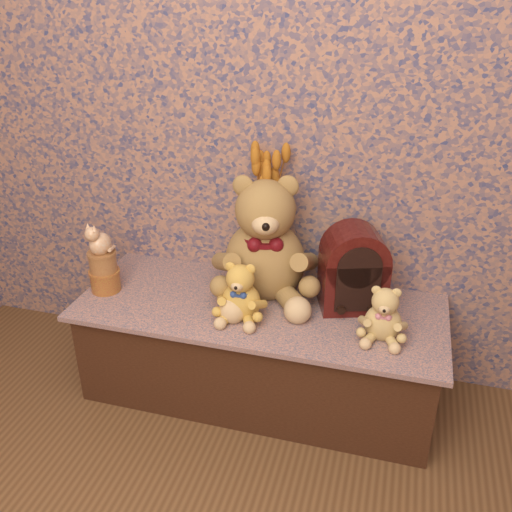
{
  "coord_description": "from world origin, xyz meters",
  "views": [
    {
      "loc": [
        0.48,
        -0.57,
        1.57
      ],
      "look_at": [
        0.0,
        1.17,
        0.66
      ],
      "focal_mm": 38.86,
      "sensor_mm": 36.0,
      "label": 1
    }
  ],
  "objects_px": {
    "teddy_small": "(384,310)",
    "ceramic_vase": "(265,264)",
    "biscuit_tin_lower": "(105,281)",
    "teddy_medium": "(241,288)",
    "cathedral_radio": "(354,268)",
    "teddy_large": "(265,231)",
    "cat_figurine": "(99,237)"
  },
  "relations": [
    {
      "from": "teddy_large",
      "to": "cat_figurine",
      "type": "xyz_separation_m",
      "value": [
        -0.63,
        -0.17,
        -0.03
      ]
    },
    {
      "from": "teddy_large",
      "to": "ceramic_vase",
      "type": "xyz_separation_m",
      "value": [
        -0.01,
        0.06,
        -0.18
      ]
    },
    {
      "from": "teddy_large",
      "to": "teddy_medium",
      "type": "distance_m",
      "value": 0.26
    },
    {
      "from": "biscuit_tin_lower",
      "to": "cat_figurine",
      "type": "bearing_deg",
      "value": 0.0
    },
    {
      "from": "teddy_small",
      "to": "biscuit_tin_lower",
      "type": "distance_m",
      "value": 1.12
    },
    {
      "from": "teddy_large",
      "to": "ceramic_vase",
      "type": "relative_size",
      "value": 2.93
    },
    {
      "from": "teddy_medium",
      "to": "ceramic_vase",
      "type": "xyz_separation_m",
      "value": [
        0.02,
        0.26,
        -0.03
      ]
    },
    {
      "from": "teddy_large",
      "to": "teddy_small",
      "type": "xyz_separation_m",
      "value": [
        0.49,
        -0.2,
        -0.16
      ]
    },
    {
      "from": "teddy_large",
      "to": "cathedral_radio",
      "type": "bearing_deg",
      "value": -18.91
    },
    {
      "from": "biscuit_tin_lower",
      "to": "cathedral_radio",
      "type": "bearing_deg",
      "value": 8.53
    },
    {
      "from": "teddy_large",
      "to": "teddy_small",
      "type": "height_order",
      "value": "teddy_large"
    },
    {
      "from": "teddy_large",
      "to": "biscuit_tin_lower",
      "type": "xyz_separation_m",
      "value": [
        -0.63,
        -0.17,
        -0.22
      ]
    },
    {
      "from": "cathedral_radio",
      "to": "ceramic_vase",
      "type": "distance_m",
      "value": 0.38
    },
    {
      "from": "teddy_small",
      "to": "biscuit_tin_lower",
      "type": "bearing_deg",
      "value": 178.22
    },
    {
      "from": "cathedral_radio",
      "to": "teddy_small",
      "type": "bearing_deg",
      "value": -71.82
    },
    {
      "from": "cat_figurine",
      "to": "cathedral_radio",
      "type": "bearing_deg",
      "value": 26.43
    },
    {
      "from": "ceramic_vase",
      "to": "cat_figurine",
      "type": "xyz_separation_m",
      "value": [
        -0.62,
        -0.23,
        0.15
      ]
    },
    {
      "from": "teddy_medium",
      "to": "teddy_small",
      "type": "distance_m",
      "value": 0.52
    },
    {
      "from": "teddy_small",
      "to": "cat_figurine",
      "type": "relative_size",
      "value": 1.61
    },
    {
      "from": "teddy_small",
      "to": "cathedral_radio",
      "type": "xyz_separation_m",
      "value": [
        -0.13,
        0.18,
        0.06
      ]
    },
    {
      "from": "ceramic_vase",
      "to": "teddy_medium",
      "type": "bearing_deg",
      "value": -95.13
    },
    {
      "from": "cathedral_radio",
      "to": "cat_figurine",
      "type": "bearing_deg",
      "value": 169.89
    },
    {
      "from": "cathedral_radio",
      "to": "biscuit_tin_lower",
      "type": "distance_m",
      "value": 1.0
    },
    {
      "from": "teddy_large",
      "to": "biscuit_tin_lower",
      "type": "bearing_deg",
      "value": -179.93
    },
    {
      "from": "teddy_small",
      "to": "ceramic_vase",
      "type": "distance_m",
      "value": 0.56
    },
    {
      "from": "teddy_medium",
      "to": "cathedral_radio",
      "type": "height_order",
      "value": "cathedral_radio"
    },
    {
      "from": "cathedral_radio",
      "to": "biscuit_tin_lower",
      "type": "relative_size",
      "value": 2.81
    },
    {
      "from": "teddy_small",
      "to": "ceramic_vase",
      "type": "bearing_deg",
      "value": 152.55
    },
    {
      "from": "cathedral_radio",
      "to": "ceramic_vase",
      "type": "bearing_deg",
      "value": 149.14
    },
    {
      "from": "teddy_medium",
      "to": "cathedral_radio",
      "type": "distance_m",
      "value": 0.43
    },
    {
      "from": "teddy_small",
      "to": "cat_figurine",
      "type": "bearing_deg",
      "value": 178.22
    },
    {
      "from": "cathedral_radio",
      "to": "cat_figurine",
      "type": "height_order",
      "value": "cathedral_radio"
    }
  ]
}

